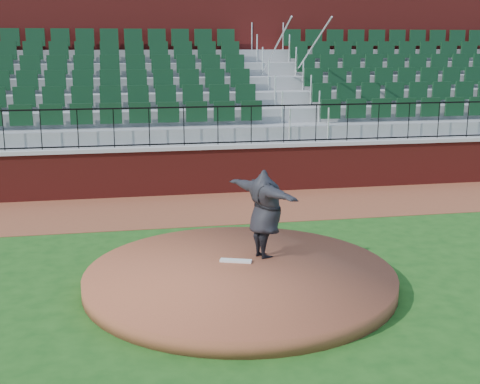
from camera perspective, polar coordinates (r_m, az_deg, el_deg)
ground at (r=10.42m, az=1.55°, el=-8.85°), size 90.00×90.00×0.00m
warning_track at (r=15.48m, az=-2.69°, el=-1.40°), size 34.00×3.20×0.01m
field_wall at (r=16.89m, az=-3.48°, el=1.90°), size 34.00×0.35×1.20m
wall_cap at (r=16.77m, az=-3.51°, el=4.08°), size 34.00×0.45×0.10m
wall_railing at (r=16.69m, az=-3.53°, el=5.94°), size 34.00×0.05×1.00m
seating_stands at (r=19.33m, az=-4.59°, el=8.42°), size 34.00×5.10×4.60m
concourse_wall at (r=22.08m, az=-5.42°, el=10.17°), size 34.00×0.50×5.50m
pitchers_mound at (r=10.60m, az=-0.00°, el=-7.73°), size 5.14×5.14×0.25m
pitching_rubber at (r=10.96m, az=-0.38°, el=-6.21°), size 0.56×0.31×0.04m
pitcher at (r=10.99m, az=2.26°, el=-1.98°), size 1.24×1.98×1.57m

